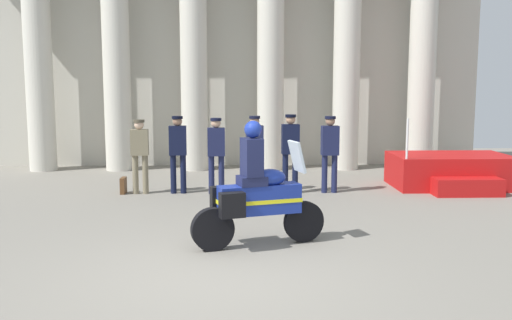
# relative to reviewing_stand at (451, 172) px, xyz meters

# --- Properties ---
(ground_plane) EXTENTS (28.00, 28.00, 0.00)m
(ground_plane) POSITION_rel_reviewing_stand_xyz_m (-5.26, -6.05, -0.37)
(ground_plane) COLOR gray
(colonnade_backdrop) EXTENTS (14.52, 1.59, 7.23)m
(colonnade_backdrop) POSITION_rel_reviewing_stand_xyz_m (-5.16, 3.52, 3.33)
(colonnade_backdrop) COLOR beige
(colonnade_backdrop) RESTS_ON ground_plane
(reviewing_stand) EXTENTS (2.69, 2.17, 1.67)m
(reviewing_stand) POSITION_rel_reviewing_stand_xyz_m (0.00, 0.00, 0.00)
(reviewing_stand) COLOR #B71414
(reviewing_stand) RESTS_ON ground_plane
(officer_in_row_0) EXTENTS (0.39, 0.24, 1.65)m
(officer_in_row_0) POSITION_rel_reviewing_stand_xyz_m (-7.17, -0.55, 0.60)
(officer_in_row_0) COLOR #7A7056
(officer_in_row_0) RESTS_ON ground_plane
(officer_in_row_1) EXTENTS (0.39, 0.24, 1.72)m
(officer_in_row_1) POSITION_rel_reviewing_stand_xyz_m (-6.34, -0.53, 0.64)
(officer_in_row_1) COLOR black
(officer_in_row_1) RESTS_ON ground_plane
(officer_in_row_2) EXTENTS (0.39, 0.24, 1.68)m
(officer_in_row_2) POSITION_rel_reviewing_stand_xyz_m (-5.49, -0.61, 0.62)
(officer_in_row_2) COLOR #191E42
(officer_in_row_2) RESTS_ON ground_plane
(officer_in_row_3) EXTENTS (0.39, 0.24, 1.72)m
(officer_in_row_3) POSITION_rel_reviewing_stand_xyz_m (-4.63, -0.48, 0.65)
(officer_in_row_3) COLOR #191E42
(officer_in_row_3) RESTS_ON ground_plane
(officer_in_row_4) EXTENTS (0.39, 0.24, 1.76)m
(officer_in_row_4) POSITION_rel_reviewing_stand_xyz_m (-3.85, -0.60, 0.67)
(officer_in_row_4) COLOR black
(officer_in_row_4) RESTS_ON ground_plane
(officer_in_row_5) EXTENTS (0.39, 0.24, 1.72)m
(officer_in_row_5) POSITION_rel_reviewing_stand_xyz_m (-2.96, -0.56, 0.64)
(officer_in_row_5) COLOR #191E42
(officer_in_row_5) RESTS_ON ground_plane
(motorcycle_with_rider) EXTENTS (2.04, 0.92, 1.90)m
(motorcycle_with_rider) POSITION_rel_reviewing_stand_xyz_m (-4.75, -4.76, 0.42)
(motorcycle_with_rider) COLOR black
(motorcycle_with_rider) RESTS_ON ground_plane
(briefcase_on_ground) EXTENTS (0.10, 0.32, 0.36)m
(briefcase_on_ground) POSITION_rel_reviewing_stand_xyz_m (-7.56, -0.52, -0.19)
(briefcase_on_ground) COLOR brown
(briefcase_on_ground) RESTS_ON ground_plane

